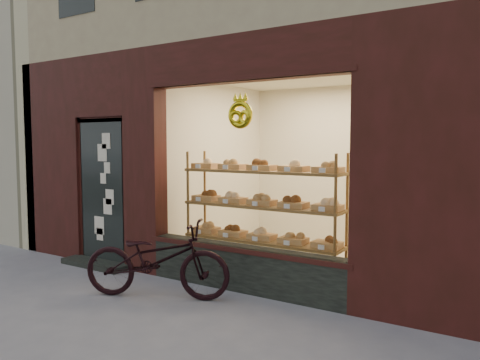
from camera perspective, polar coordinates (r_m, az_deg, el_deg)
The scene contains 4 objects.
ground at distance 4.72m, azimuth -19.03°, elevation -18.41°, with size 90.00×90.00×0.00m, color slate.
neighbor_left at distance 15.61m, azimuth -25.91°, elevation 14.03°, with size 12.00×7.00×9.00m, color beige.
display_shelf at distance 6.09m, azimuth 2.70°, elevation -4.34°, with size 2.20×0.45×1.70m.
bicycle at distance 5.64m, azimuth -10.10°, elevation -9.49°, with size 0.61×1.74×0.92m, color black.
Camera 1 is at (3.43, -2.68, 1.83)m, focal length 35.00 mm.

